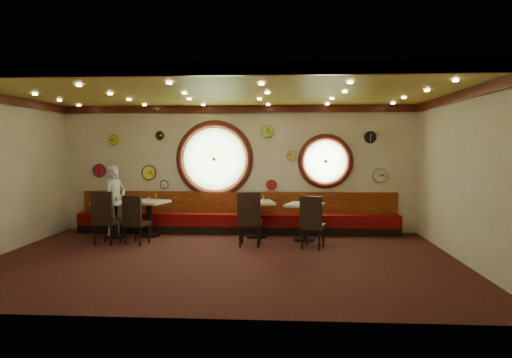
% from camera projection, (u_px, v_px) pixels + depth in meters
% --- Properties ---
extents(floor, '(9.00, 6.00, 0.00)m').
position_uv_depth(floor, '(223.00, 260.00, 8.72)').
color(floor, '#331112').
rests_on(floor, ground).
extents(ceiling, '(9.00, 6.00, 0.02)m').
position_uv_depth(ceiling, '(222.00, 91.00, 8.50)').
color(ceiling, gold).
rests_on(ceiling, wall_back).
extents(wall_back, '(9.00, 0.02, 3.20)m').
position_uv_depth(wall_back, '(238.00, 169.00, 11.60)').
color(wall_back, beige).
rests_on(wall_back, floor).
extents(wall_front, '(9.00, 0.02, 3.20)m').
position_uv_depth(wall_front, '(190.00, 192.00, 5.63)').
color(wall_front, beige).
rests_on(wall_front, floor).
extents(wall_right, '(0.02, 6.00, 3.20)m').
position_uv_depth(wall_right, '(466.00, 178.00, 8.34)').
color(wall_right, beige).
rests_on(wall_right, floor).
extents(molding_back, '(9.00, 0.10, 0.18)m').
position_uv_depth(molding_back, '(238.00, 109.00, 11.45)').
color(molding_back, '#3E120B').
rests_on(molding_back, wall_back).
extents(molding_front, '(9.00, 0.10, 0.18)m').
position_uv_depth(molding_front, '(189.00, 69.00, 5.57)').
color(molding_front, '#3E120B').
rests_on(molding_front, wall_back).
extents(molding_right, '(0.10, 6.00, 0.18)m').
position_uv_depth(molding_right, '(466.00, 94.00, 8.24)').
color(molding_right, '#3E120B').
rests_on(molding_right, wall_back).
extents(banquette_base, '(8.00, 0.55, 0.20)m').
position_uv_depth(banquette_base, '(237.00, 229.00, 11.43)').
color(banquette_base, black).
rests_on(banquette_base, floor).
extents(banquette_seat, '(8.00, 0.55, 0.30)m').
position_uv_depth(banquette_seat, '(237.00, 219.00, 11.41)').
color(banquette_seat, '#5E0809').
rests_on(banquette_seat, banquette_base).
extents(banquette_back, '(8.00, 0.10, 0.55)m').
position_uv_depth(banquette_back, '(238.00, 202.00, 11.60)').
color(banquette_back, '#5E0907').
rests_on(banquette_back, wall_back).
extents(porthole_left_glass, '(1.66, 0.02, 1.66)m').
position_uv_depth(porthole_left_glass, '(215.00, 159.00, 11.61)').
color(porthole_left_glass, '#89B26A').
rests_on(porthole_left_glass, wall_back).
extents(porthole_left_frame, '(1.98, 0.18, 1.98)m').
position_uv_depth(porthole_left_frame, '(215.00, 159.00, 11.60)').
color(porthole_left_frame, '#3E120B').
rests_on(porthole_left_frame, wall_back).
extents(porthole_left_ring, '(1.61, 0.03, 1.61)m').
position_uv_depth(porthole_left_ring, '(214.00, 159.00, 11.57)').
color(porthole_left_ring, gold).
rests_on(porthole_left_ring, wall_back).
extents(porthole_right_glass, '(1.10, 0.02, 1.10)m').
position_uv_depth(porthole_right_glass, '(325.00, 161.00, 11.45)').
color(porthole_right_glass, '#89B26A').
rests_on(porthole_right_glass, wall_back).
extents(porthole_right_frame, '(1.38, 0.18, 1.38)m').
position_uv_depth(porthole_right_frame, '(325.00, 161.00, 11.43)').
color(porthole_right_frame, '#3E120B').
rests_on(porthole_right_frame, wall_back).
extents(porthole_right_ring, '(1.09, 0.03, 1.09)m').
position_uv_depth(porthole_right_ring, '(325.00, 161.00, 11.40)').
color(porthole_right_ring, gold).
rests_on(porthole_right_ring, wall_back).
extents(wall_clock_0, '(0.28, 0.03, 0.28)m').
position_uv_depth(wall_clock_0, '(370.00, 137.00, 11.30)').
color(wall_clock_0, black).
rests_on(wall_clock_0, wall_back).
extents(wall_clock_1, '(0.22, 0.03, 0.22)m').
position_uv_depth(wall_clock_1, '(291.00, 155.00, 11.45)').
color(wall_clock_1, gold).
rests_on(wall_clock_1, wall_back).
extents(wall_clock_2, '(0.32, 0.03, 0.32)m').
position_uv_depth(wall_clock_2, '(100.00, 171.00, 11.78)').
color(wall_clock_2, red).
rests_on(wall_clock_2, wall_back).
extents(wall_clock_3, '(0.24, 0.03, 0.24)m').
position_uv_depth(wall_clock_3, '(160.00, 136.00, 11.62)').
color(wall_clock_3, black).
rests_on(wall_clock_3, wall_back).
extents(wall_clock_4, '(0.20, 0.03, 0.20)m').
position_uv_depth(wall_clock_4, '(164.00, 184.00, 11.70)').
color(wall_clock_4, white).
rests_on(wall_clock_4, wall_back).
extents(wall_clock_5, '(0.24, 0.03, 0.24)m').
position_uv_depth(wall_clock_5, '(271.00, 185.00, 11.54)').
color(wall_clock_5, red).
rests_on(wall_clock_5, wall_back).
extents(wall_clock_6, '(0.26, 0.03, 0.26)m').
position_uv_depth(wall_clock_6, '(114.00, 140.00, 11.70)').
color(wall_clock_6, '#A0CB28').
rests_on(wall_clock_6, wall_back).
extents(wall_clock_7, '(0.34, 0.03, 0.34)m').
position_uv_depth(wall_clock_7, '(380.00, 175.00, 11.36)').
color(wall_clock_7, silver).
rests_on(wall_clock_7, wall_back).
extents(wall_clock_8, '(0.36, 0.03, 0.36)m').
position_uv_depth(wall_clock_8, '(149.00, 173.00, 11.71)').
color(wall_clock_8, yellow).
rests_on(wall_clock_8, wall_back).
extents(wall_clock_9, '(0.30, 0.03, 0.30)m').
position_uv_depth(wall_clock_9, '(268.00, 131.00, 11.45)').
color(wall_clock_9, '#8AC43D').
rests_on(wall_clock_9, wall_back).
extents(table_a, '(1.05, 1.05, 0.88)m').
position_uv_depth(table_a, '(115.00, 214.00, 10.87)').
color(table_a, black).
rests_on(table_a, floor).
extents(table_b, '(0.96, 0.96, 0.86)m').
position_uv_depth(table_b, '(149.00, 214.00, 11.01)').
color(table_b, black).
rests_on(table_b, floor).
extents(table_c, '(0.94, 0.94, 0.86)m').
position_uv_depth(table_c, '(256.00, 215.00, 10.88)').
color(table_c, black).
rests_on(table_c, floor).
extents(table_d, '(0.99, 0.99, 0.86)m').
position_uv_depth(table_d, '(305.00, 217.00, 10.49)').
color(table_d, black).
rests_on(table_d, floor).
extents(chair_a, '(0.58, 0.58, 0.74)m').
position_uv_depth(chair_a, '(105.00, 214.00, 10.01)').
color(chair_a, black).
rests_on(chair_a, floor).
extents(chair_b, '(0.56, 0.56, 0.68)m').
position_uv_depth(chair_b, '(135.00, 217.00, 10.01)').
color(chair_b, black).
rests_on(chair_b, floor).
extents(chair_c, '(0.51, 0.51, 0.74)m').
position_uv_depth(chair_c, '(249.00, 215.00, 9.86)').
color(chair_c, black).
rests_on(chair_c, floor).
extents(chair_d, '(0.59, 0.59, 0.70)m').
position_uv_depth(chair_d, '(312.00, 219.00, 9.60)').
color(chair_d, black).
rests_on(chair_d, floor).
extents(condiment_a_salt, '(0.03, 0.03, 0.09)m').
position_uv_depth(condiment_a_salt, '(113.00, 199.00, 10.89)').
color(condiment_a_salt, silver).
rests_on(condiment_a_salt, table_a).
extents(condiment_b_salt, '(0.03, 0.03, 0.09)m').
position_uv_depth(condiment_b_salt, '(149.00, 199.00, 11.06)').
color(condiment_b_salt, silver).
rests_on(condiment_b_salt, table_b).
extents(condiment_c_salt, '(0.03, 0.03, 0.09)m').
position_uv_depth(condiment_c_salt, '(251.00, 199.00, 10.90)').
color(condiment_c_salt, silver).
rests_on(condiment_c_salt, table_c).
extents(condiment_d_salt, '(0.03, 0.03, 0.09)m').
position_uv_depth(condiment_d_salt, '(301.00, 201.00, 10.56)').
color(condiment_d_salt, silver).
rests_on(condiment_d_salt, table_d).
extents(condiment_a_pepper, '(0.04, 0.04, 0.10)m').
position_uv_depth(condiment_a_pepper, '(116.00, 199.00, 10.77)').
color(condiment_a_pepper, silver).
rests_on(condiment_a_pepper, table_a).
extents(condiment_b_pepper, '(0.03, 0.03, 0.09)m').
position_uv_depth(condiment_b_pepper, '(150.00, 199.00, 10.99)').
color(condiment_b_pepper, silver).
rests_on(condiment_b_pepper, table_b).
extents(condiment_c_pepper, '(0.04, 0.04, 0.10)m').
position_uv_depth(condiment_c_pepper, '(258.00, 200.00, 10.80)').
color(condiment_c_pepper, silver).
rests_on(condiment_c_pepper, table_c).
extents(condiment_d_pepper, '(0.04, 0.04, 0.10)m').
position_uv_depth(condiment_d_pepper, '(304.00, 202.00, 10.39)').
color(condiment_d_pepper, silver).
rests_on(condiment_d_pepper, table_d).
extents(condiment_a_bottle, '(0.06, 0.06, 0.18)m').
position_uv_depth(condiment_a_bottle, '(121.00, 196.00, 10.99)').
color(condiment_a_bottle, gold).
rests_on(condiment_a_bottle, table_a).
extents(condiment_b_bottle, '(0.05, 0.05, 0.17)m').
position_uv_depth(condiment_b_bottle, '(156.00, 197.00, 11.06)').
color(condiment_b_bottle, yellow).
rests_on(condiment_b_bottle, table_b).
extents(condiment_c_bottle, '(0.05, 0.05, 0.15)m').
position_uv_depth(condiment_c_bottle, '(264.00, 198.00, 10.90)').
color(condiment_c_bottle, gold).
rests_on(condiment_c_bottle, table_c).
extents(condiment_d_bottle, '(0.06, 0.06, 0.18)m').
position_uv_depth(condiment_d_bottle, '(308.00, 199.00, 10.53)').
color(condiment_d_bottle, gold).
rests_on(condiment_d_bottle, table_d).
extents(waiter, '(0.63, 0.74, 1.72)m').
position_uv_depth(waiter, '(115.00, 201.00, 10.93)').
color(waiter, silver).
rests_on(waiter, floor).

